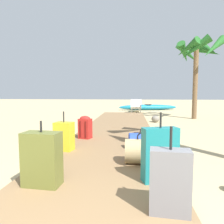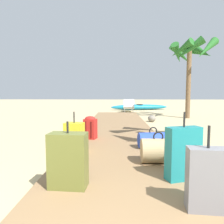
% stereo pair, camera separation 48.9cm
% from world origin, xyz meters
% --- Properties ---
extents(ground_plane, '(60.00, 60.00, 0.00)m').
position_xyz_m(ground_plane, '(0.00, 4.36, 0.00)').
color(ground_plane, tan).
extents(boardwalk, '(2.05, 10.91, 0.08)m').
position_xyz_m(boardwalk, '(0.00, 5.45, 0.04)').
color(boardwalk, olive).
rests_on(boardwalk, ground).
extents(duffel_bag_tan, '(0.52, 0.38, 0.49)m').
position_xyz_m(duffel_bag_tan, '(0.60, 2.54, 0.27)').
color(duffel_bag_tan, tan).
rests_on(duffel_bag_tan, boardwalk).
extents(duffel_bag_blue, '(0.60, 0.37, 0.42)m').
position_xyz_m(duffel_bag_blue, '(0.68, 3.43, 0.23)').
color(duffel_bag_blue, '#2847B7').
rests_on(duffel_bag_blue, boardwalk).
extents(suitcase_grey, '(0.37, 0.21, 0.79)m').
position_xyz_m(suitcase_grey, '(0.78, 1.19, 0.37)').
color(suitcase_grey, slate).
rests_on(suitcase_grey, boardwalk).
extents(suitcase_teal, '(0.46, 0.29, 0.85)m').
position_xyz_m(suitcase_teal, '(0.78, 1.90, 0.41)').
color(suitcase_teal, '#197A7F').
rests_on(suitcase_teal, boardwalk).
extents(backpack_red, '(0.33, 0.29, 0.54)m').
position_xyz_m(backpack_red, '(-0.66, 4.23, 0.36)').
color(backpack_red, red).
rests_on(backpack_red, boardwalk).
extents(suitcase_olive, '(0.44, 0.27, 0.76)m').
position_xyz_m(suitcase_olive, '(-0.60, 1.65, 0.40)').
color(suitcase_olive, olive).
rests_on(suitcase_olive, boardwalk).
extents(suitcase_yellow, '(0.37, 0.30, 0.73)m').
position_xyz_m(suitcase_yellow, '(-0.82, 3.16, 0.35)').
color(suitcase_yellow, gold).
rests_on(suitcase_yellow, boardwalk).
extents(palm_tree_far_right, '(2.16, 2.40, 3.54)m').
position_xyz_m(palm_tree_far_right, '(3.28, 8.99, 2.84)').
color(palm_tree_far_right, brown).
rests_on(palm_tree_far_right, ground).
extents(lounge_chair, '(0.63, 1.57, 0.77)m').
position_xyz_m(lounge_chair, '(0.71, 11.97, 0.33)').
color(lounge_chair, white).
rests_on(lounge_chair, ground).
extents(kayak, '(3.92, 1.23, 0.37)m').
position_xyz_m(kayak, '(1.53, 13.65, 0.18)').
color(kayak, teal).
rests_on(kayak, ground).
extents(rock_right_far, '(0.40, 0.42, 0.26)m').
position_xyz_m(rock_right_far, '(1.38, 7.74, 0.13)').
color(rock_right_far, gray).
rests_on(rock_right_far, ground).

